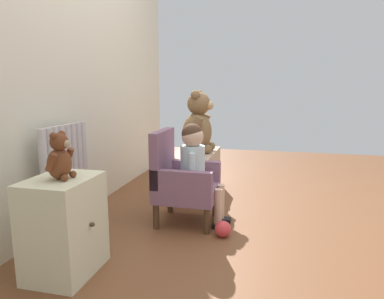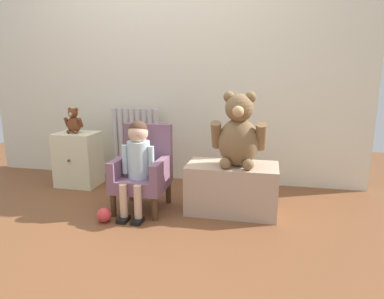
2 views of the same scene
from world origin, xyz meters
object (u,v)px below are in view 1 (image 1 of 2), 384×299
at_px(small_dresser, 64,226).
at_px(large_teddy_bear, 198,125).
at_px(low_bench, 194,172).
at_px(small_teddy_bear, 60,158).
at_px(toy_ball, 223,229).
at_px(child_figure, 196,160).
at_px(radiator, 67,179).
at_px(child_armchair, 181,180).

distance_m(small_dresser, large_teddy_bear, 1.61).
relative_size(low_bench, small_teddy_bear, 2.91).
height_order(large_teddy_bear, toy_ball, large_teddy_bear).
bearing_deg(child_figure, small_dresser, 147.73).
distance_m(radiator, child_armchair, 0.76).
distance_m(child_figure, toy_ball, 0.50).
bearing_deg(child_figure, radiator, 112.46).
distance_m(large_teddy_bear, small_teddy_bear, 1.58).
bearing_deg(small_dresser, child_figure, -32.27).
bearing_deg(low_bench, small_dresser, 167.48).
height_order(large_teddy_bear, small_teddy_bear, large_teddy_bear).
bearing_deg(low_bench, radiator, 148.72).
height_order(small_dresser, low_bench, small_dresser).
relative_size(small_teddy_bear, toy_ball, 2.24).
relative_size(small_dresser, child_armchair, 0.77).
bearing_deg(toy_ball, child_figure, 50.12).
bearing_deg(small_teddy_bear, toy_ball, -48.81).
distance_m(small_dresser, small_teddy_bear, 0.36).
bearing_deg(child_armchair, radiator, 115.65).
bearing_deg(radiator, small_dresser, -148.68).
xyz_separation_m(large_teddy_bear, toy_ball, (-0.92, -0.37, -0.56)).
distance_m(child_figure, small_teddy_bear, 0.96).
bearing_deg(small_teddy_bear, large_teddy_bear, -12.70).
xyz_separation_m(low_bench, large_teddy_bear, (0.04, -0.03, 0.43)).
relative_size(radiator, small_teddy_bear, 3.03).
height_order(child_armchair, low_bench, child_armchair).
relative_size(child_figure, low_bench, 1.04).
distance_m(large_teddy_bear, toy_ball, 1.14).
bearing_deg(radiator, small_teddy_bear, -148.38).
height_order(radiator, child_armchair, radiator).
height_order(radiator, small_dresser, radiator).
relative_size(child_armchair, large_teddy_bear, 1.19).
bearing_deg(radiator, child_armchair, -64.35).
xyz_separation_m(radiator, toy_ball, (0.14, -1.02, -0.30)).
xyz_separation_m(child_armchair, child_figure, (0.00, -0.11, 0.15)).
bearing_deg(small_dresser, child_armchair, -26.29).
bearing_deg(child_armchair, small_dresser, 153.71).
bearing_deg(child_armchair, toy_ball, -119.18).
bearing_deg(small_teddy_bear, child_figure, -31.35).
xyz_separation_m(radiator, large_teddy_bear, (1.06, -0.65, 0.26)).
distance_m(small_dresser, child_armchair, 0.89).
xyz_separation_m(radiator, low_bench, (1.02, -0.62, -0.17)).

